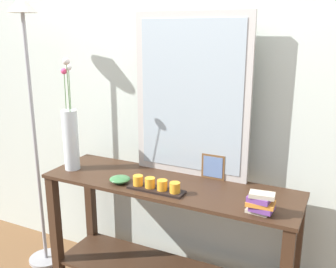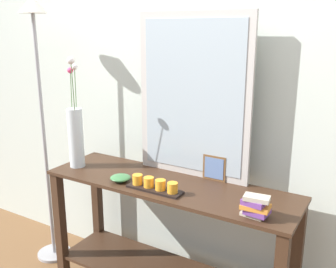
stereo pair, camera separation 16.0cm
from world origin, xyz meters
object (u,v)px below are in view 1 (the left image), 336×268
Objects in this scene: console_table at (168,232)px; picture_frame_small at (213,167)px; mirror_leaning at (191,97)px; floor_lamp at (30,93)px; book_stack at (261,203)px; candle_tray at (156,186)px; decorative_bowl at (120,179)px; tall_vase_left at (71,136)px.

console_table is 0.47m from picture_frame_small.
picture_frame_small is at bearing 40.17° from console_table.
mirror_leaning is 0.51× the size of floor_lamp.
book_stack is at bearing -14.46° from console_table.
candle_tray is at bearing -94.80° from console_table.
book_stack is at bearing -1.82° from decorative_bowl.
console_table is 0.82m from tall_vase_left.
console_table is at bearing -106.64° from mirror_leaning.
floor_lamp is at bearing 169.46° from tall_vase_left.
tall_vase_left is 0.38× the size of floor_lamp.
decorative_bowl is 0.06× the size of floor_lamp.
book_stack is (0.35, -0.31, -0.02)m from picture_frame_small.
decorative_bowl is (-0.23, 0.01, -0.01)m from candle_tray.
picture_frame_small is at bearing 54.04° from candle_tray.
mirror_leaning is 0.77m from tall_vase_left.
candle_tray is 0.37m from picture_frame_small.
console_table is 0.67m from book_stack.
picture_frame_small is at bearing 7.52° from floor_lamp.
candle_tray is 1.08m from floor_lamp.
picture_frame_small is at bearing -4.64° from mirror_leaning.
decorative_bowl is 0.88× the size of book_stack.
candle_tray is 2.17× the size of picture_frame_small.
floor_lamp is at bearing 179.21° from console_table.
tall_vase_left is at bearing 170.93° from decorative_bowl.
console_table is 10.95× the size of book_stack.
candle_tray is at bearing 178.16° from book_stack.
mirror_leaning reaches higher than book_stack.
tall_vase_left reaches higher than picture_frame_small.
book_stack is 1.61m from floor_lamp.
book_stack reaches higher than decorative_bowl.
mirror_leaning is at bearing 19.23° from tall_vase_left.
book_stack is at bearing -5.73° from floor_lamp.
console_table is at bearing 85.20° from candle_tray.
mirror_leaning is 6.37× the size of picture_frame_small.
floor_lamp is at bearing 172.09° from candle_tray.
console_table is 0.80× the size of floor_lamp.
floor_lamp is (-0.37, 0.07, 0.23)m from tall_vase_left.
candle_tray is at bearing -7.91° from floor_lamp.
mirror_leaning is 2.94× the size of candle_tray.
tall_vase_left is at bearing 173.66° from candle_tray.
floor_lamp is (-0.76, 0.13, 0.42)m from decorative_bowl.
tall_vase_left is 0.44m from floor_lamp.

